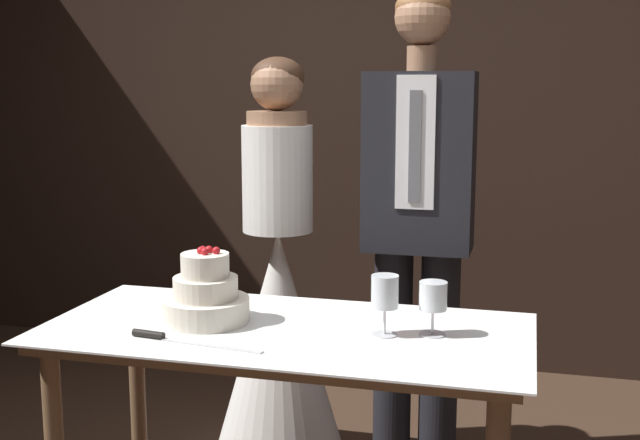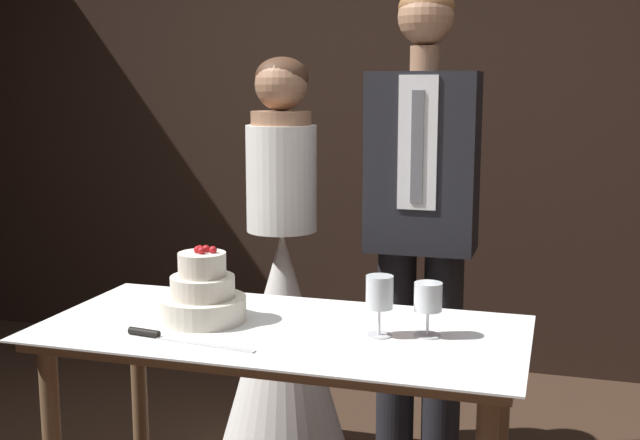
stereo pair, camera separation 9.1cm
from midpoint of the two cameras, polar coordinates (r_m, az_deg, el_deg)
The scene contains 8 objects.
wall_back at distance 4.38m, azimuth 5.73°, elevation 8.79°, with size 5.38×0.12×2.92m, color black.
cake_table at distance 2.44m, azimuth -1.69°, elevation -9.95°, with size 1.45×0.69×0.80m.
tiered_cake at distance 2.48m, azimuth -7.29°, elevation -5.31°, with size 0.26×0.26×0.23m.
cake_knife at distance 2.33m, azimuth -9.81°, elevation -8.18°, with size 0.41×0.07×0.02m.
wine_glass_near at distance 2.31m, azimuth 5.39°, elevation -5.37°, with size 0.08×0.08×0.18m.
wine_glass_middle at distance 2.32m, azimuth 8.81°, elevation -5.64°, with size 0.08×0.08×0.16m.
bride at distance 3.29m, azimuth -1.88°, elevation -6.65°, with size 0.54×0.54×1.62m.
groom at distance 3.06m, azimuth 8.10°, elevation 0.53°, with size 0.40×0.25×1.86m.
Camera 2 is at (0.89, -2.10, 1.51)m, focal length 45.00 mm.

